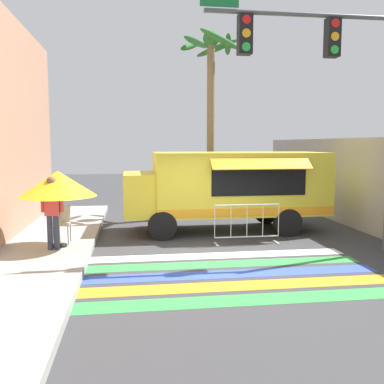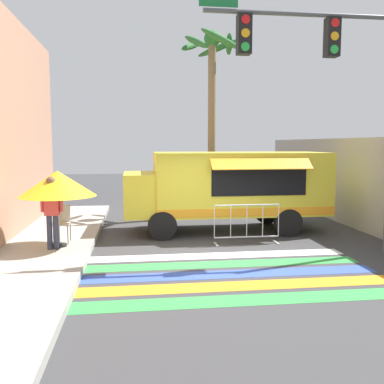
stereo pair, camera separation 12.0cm
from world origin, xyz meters
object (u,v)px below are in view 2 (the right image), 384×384
(food_truck, at_px, (224,185))
(traffic_signal_pole, at_px, (333,73))
(palm_tree, at_px, (211,83))
(vendor_person, at_px, (52,208))
(folding_chair, at_px, (61,220))
(barricade_front, at_px, (247,225))
(patio_umbrella, at_px, (57,184))

(food_truck, relative_size, traffic_signal_pole, 1.02)
(palm_tree, bearing_deg, food_truck, -91.54)
(vendor_person, bearing_deg, palm_tree, 43.86)
(palm_tree, bearing_deg, folding_chair, -136.61)
(barricade_front, bearing_deg, patio_umbrella, -175.78)
(folding_chair, distance_m, vendor_person, 0.92)
(food_truck, bearing_deg, patio_umbrella, -154.70)
(traffic_signal_pole, distance_m, folding_chair, 7.75)
(patio_umbrella, distance_m, folding_chair, 1.13)
(vendor_person, height_order, barricade_front, vendor_person)
(food_truck, xyz_separation_m, palm_tree, (0.08, 2.84, 3.54))
(traffic_signal_pole, height_order, barricade_front, traffic_signal_pole)
(food_truck, bearing_deg, traffic_signal_pole, -58.12)
(folding_chair, distance_m, palm_tree, 7.83)
(folding_chair, bearing_deg, vendor_person, -85.05)
(food_truck, height_order, palm_tree, palm_tree)
(barricade_front, bearing_deg, traffic_signal_pole, -37.49)
(food_truck, distance_m, palm_tree, 4.54)
(vendor_person, bearing_deg, food_truck, 23.71)
(vendor_person, bearing_deg, folding_chair, 81.97)
(folding_chair, distance_m, barricade_front, 4.97)
(vendor_person, distance_m, barricade_front, 5.11)
(vendor_person, distance_m, palm_tree, 8.14)
(patio_umbrella, bearing_deg, palm_tree, 46.76)
(patio_umbrella, xyz_separation_m, folding_chair, (-0.04, 0.52, -1.00))
(traffic_signal_pole, xyz_separation_m, barricade_front, (-1.71, 1.31, -3.89))
(food_truck, bearing_deg, vendor_person, -152.42)
(food_truck, height_order, traffic_signal_pole, traffic_signal_pole)
(food_truck, height_order, barricade_front, food_truck)
(food_truck, relative_size, barricade_front, 3.41)
(patio_umbrella, relative_size, palm_tree, 0.28)
(traffic_signal_pole, bearing_deg, vendor_person, 174.38)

